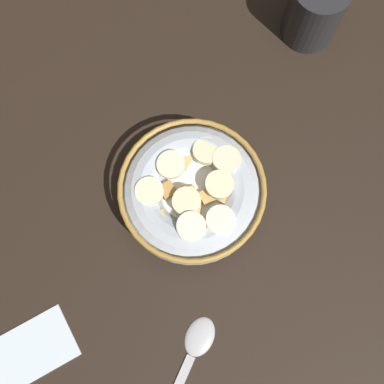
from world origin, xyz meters
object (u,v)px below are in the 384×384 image
at_px(spoon, 194,351).
at_px(coffee_mug, 316,10).
at_px(cereal_bowl, 192,193).
at_px(folded_napkin, 28,352).

distance_m(spoon, coffee_mug, 0.43).
height_order(cereal_bowl, spoon, cereal_bowl).
bearing_deg(cereal_bowl, spoon, -130.52).
relative_size(coffee_mug, folded_napkin, 0.94).
bearing_deg(cereal_bowl, coffee_mug, 15.19).
distance_m(spoon, folded_napkin, 0.18).
bearing_deg(coffee_mug, folded_napkin, -170.71).
xyz_separation_m(cereal_bowl, folded_napkin, (-0.25, -0.01, -0.03)).
bearing_deg(folded_napkin, coffee_mug, 9.29).
relative_size(spoon, folded_napkin, 1.32).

